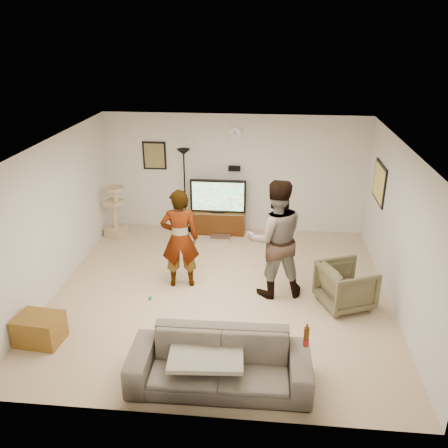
# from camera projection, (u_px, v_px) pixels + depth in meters

# --- Properties ---
(floor) EXTENTS (5.50, 5.50, 0.02)m
(floor) POSITION_uv_depth(u_px,v_px,m) (221.00, 293.00, 7.96)
(floor) COLOR tan
(floor) RESTS_ON ground
(ceiling) EXTENTS (5.50, 5.50, 0.02)m
(ceiling) POSITION_uv_depth(u_px,v_px,m) (221.00, 145.00, 6.99)
(ceiling) COLOR white
(ceiling) RESTS_ON wall_back
(wall_back) EXTENTS (5.50, 0.04, 2.50)m
(wall_back) POSITION_uv_depth(u_px,v_px,m) (235.00, 174.00, 10.00)
(wall_back) COLOR silver
(wall_back) RESTS_ON floor
(wall_front) EXTENTS (5.50, 0.04, 2.50)m
(wall_front) POSITION_uv_depth(u_px,v_px,m) (193.00, 325.00, 4.95)
(wall_front) COLOR silver
(wall_front) RESTS_ON floor
(wall_left) EXTENTS (0.04, 5.50, 2.50)m
(wall_left) POSITION_uv_depth(u_px,v_px,m) (54.00, 217.00, 7.72)
(wall_left) COLOR silver
(wall_left) RESTS_ON floor
(wall_right) EXTENTS (0.04, 5.50, 2.50)m
(wall_right) POSITION_uv_depth(u_px,v_px,m) (400.00, 231.00, 7.22)
(wall_right) COLOR silver
(wall_right) RESTS_ON floor
(wall_clock) EXTENTS (0.26, 0.04, 0.26)m
(wall_clock) POSITION_uv_depth(u_px,v_px,m) (235.00, 134.00, 9.64)
(wall_clock) COLOR white
(wall_clock) RESTS_ON wall_back
(wall_speaker) EXTENTS (0.25, 0.10, 0.10)m
(wall_speaker) POSITION_uv_depth(u_px,v_px,m) (234.00, 168.00, 9.89)
(wall_speaker) COLOR black
(wall_speaker) RESTS_ON wall_back
(picture_back) EXTENTS (0.42, 0.03, 0.52)m
(picture_back) POSITION_uv_depth(u_px,v_px,m) (154.00, 156.00, 10.00)
(picture_back) COLOR olive
(picture_back) RESTS_ON wall_back
(picture_right) EXTENTS (0.03, 0.78, 0.62)m
(picture_right) POSITION_uv_depth(u_px,v_px,m) (379.00, 183.00, 8.60)
(picture_right) COLOR #E9CF5E
(picture_right) RESTS_ON wall_right
(tv_stand) EXTENTS (1.14, 0.45, 0.47)m
(tv_stand) POSITION_uv_depth(u_px,v_px,m) (218.00, 222.00, 10.19)
(tv_stand) COLOR #391B08
(tv_stand) RESTS_ON floor
(console_box) EXTENTS (0.40, 0.30, 0.07)m
(console_box) POSITION_uv_depth(u_px,v_px,m) (220.00, 238.00, 9.90)
(console_box) COLOR silver
(console_box) RESTS_ON floor
(tv) EXTENTS (1.18, 0.08, 0.70)m
(tv) POSITION_uv_depth(u_px,v_px,m) (218.00, 196.00, 9.97)
(tv) COLOR black
(tv) RESTS_ON tv_stand
(tv_screen) EXTENTS (1.08, 0.01, 0.62)m
(tv_screen) POSITION_uv_depth(u_px,v_px,m) (218.00, 197.00, 9.92)
(tv_screen) COLOR #5AF7CC
(tv_screen) RESTS_ON tv
(floor_lamp) EXTENTS (0.32, 0.32, 1.80)m
(floor_lamp) POSITION_uv_depth(u_px,v_px,m) (185.00, 191.00, 10.02)
(floor_lamp) COLOR black
(floor_lamp) RESTS_ON floor
(cat_tree) EXTENTS (0.46, 0.46, 1.12)m
(cat_tree) POSITION_uv_depth(u_px,v_px,m) (114.00, 212.00, 9.86)
(cat_tree) COLOR tan
(cat_tree) RESTS_ON floor
(person_left) EXTENTS (0.69, 0.51, 1.73)m
(person_left) POSITION_uv_depth(u_px,v_px,m) (180.00, 239.00, 7.87)
(person_left) COLOR #BDBDBD
(person_left) RESTS_ON floor
(person_right) EXTENTS (1.10, 0.94, 1.98)m
(person_right) POSITION_uv_depth(u_px,v_px,m) (275.00, 239.00, 7.57)
(person_right) COLOR #4C60A4
(person_right) RESTS_ON floor
(sofa) EXTENTS (2.24, 0.91, 0.65)m
(sofa) POSITION_uv_depth(u_px,v_px,m) (220.00, 362.00, 5.81)
(sofa) COLOR #5C554B
(sofa) RESTS_ON floor
(throw_blanket) EXTENTS (0.95, 0.76, 0.06)m
(throw_blanket) POSITION_uv_depth(u_px,v_px,m) (206.00, 354.00, 5.78)
(throw_blanket) COLOR #A8A28C
(throw_blanket) RESTS_ON sofa
(beer_bottle) EXTENTS (0.06, 0.06, 0.25)m
(beer_bottle) POSITION_uv_depth(u_px,v_px,m) (306.00, 337.00, 5.54)
(beer_bottle) COLOR #4F2808
(beer_bottle) RESTS_ON sofa
(armchair) EXTENTS (1.00, 0.99, 0.70)m
(armchair) POSITION_uv_depth(u_px,v_px,m) (346.00, 286.00, 7.46)
(armchair) COLOR brown
(armchair) RESTS_ON floor
(side_table) EXTENTS (0.66, 0.52, 0.41)m
(side_table) POSITION_uv_depth(u_px,v_px,m) (39.00, 329.00, 6.64)
(side_table) COLOR brown
(side_table) RESTS_ON floor
(toy_ball) EXTENTS (0.06, 0.06, 0.06)m
(toy_ball) POSITION_uv_depth(u_px,v_px,m) (150.00, 298.00, 7.73)
(toy_ball) COLOR #198078
(toy_ball) RESTS_ON floor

